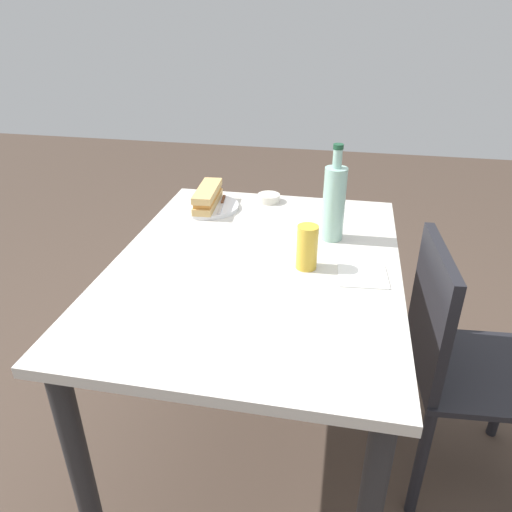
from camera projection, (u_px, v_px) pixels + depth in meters
name	position (u px, v px, depth m)	size (l,w,h in m)	color
ground_plane	(256.00, 437.00, 1.83)	(8.00, 8.00, 0.00)	#47382D
dining_table	(256.00, 293.00, 1.53)	(1.15, 0.86, 0.76)	beige
chair_far	(455.00, 358.00, 1.49)	(0.43, 0.43, 0.86)	black
plate_near	(208.00, 206.00, 1.85)	(0.23, 0.23, 0.01)	white
baguette_sandwich_near	(208.00, 196.00, 1.83)	(0.24, 0.09, 0.07)	tan
knife_near	(222.00, 203.00, 1.85)	(0.18, 0.03, 0.01)	silver
water_bottle	(334.00, 202.00, 1.56)	(0.07, 0.07, 0.32)	#99C6B7
beer_glass	(307.00, 247.00, 1.42)	(0.06, 0.06, 0.13)	gold
olive_bowl	(269.00, 198.00, 1.91)	(0.09, 0.09, 0.03)	silver
paper_napkin	(363.00, 275.00, 1.40)	(0.14, 0.14, 0.00)	white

